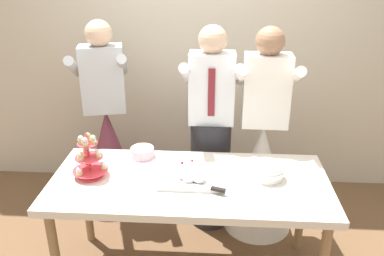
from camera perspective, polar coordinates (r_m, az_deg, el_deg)
name	(u,v)px	position (r m, az deg, el deg)	size (l,w,h in m)	color
rear_wall	(200,34)	(3.69, 1.14, 13.14)	(5.20, 0.10, 2.90)	beige
dessert_table	(190,189)	(2.66, -0.35, -8.72)	(1.80, 0.80, 0.78)	silver
cupcake_stand	(89,159)	(2.68, -14.40, -4.29)	(0.23, 0.23, 0.31)	#D83F4C
main_cake_tray	(192,174)	(2.60, -0.04, -6.52)	(0.43, 0.35, 0.12)	silver
plate_stack	(268,171)	(2.66, 10.67, -6.06)	(0.21, 0.21, 0.10)	white
round_cake	(142,154)	(2.88, -7.04, -3.61)	(0.24, 0.24, 0.08)	white
person_groom	(211,142)	(3.19, 2.66, -1.94)	(0.46, 0.49, 1.66)	#232328
person_bride	(261,163)	(3.25, 9.73, -4.97)	(0.56, 0.56, 1.66)	white
person_guest	(109,147)	(3.54, -11.72, -2.65)	(0.58, 0.57, 1.66)	brown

